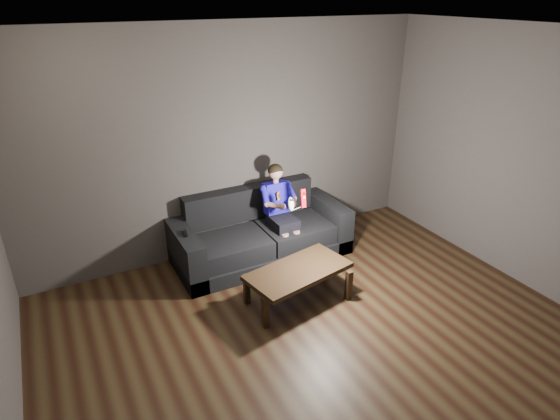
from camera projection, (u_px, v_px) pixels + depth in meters
floor at (348, 370)px, 4.04m from camera, size 5.00×5.00×0.00m
back_wall at (231, 143)px, 5.46m from camera, size 5.00×0.04×2.70m
ceiling at (375, 39)px, 2.89m from camera, size 5.00×5.00×0.02m
sofa at (260, 237)px, 5.67m from camera, size 2.08×0.90×0.80m
child at (280, 204)px, 5.55m from camera, size 0.42×0.52×1.04m
wii_remote_red at (303, 198)px, 5.17m from camera, size 0.06×0.08×0.22m
nunchuk_white at (291, 204)px, 5.12m from camera, size 0.07×0.10×0.17m
wii_remote_black at (185, 233)px, 5.08m from camera, size 0.05×0.14×0.03m
coffee_table at (298, 273)px, 4.80m from camera, size 1.16×0.73×0.39m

